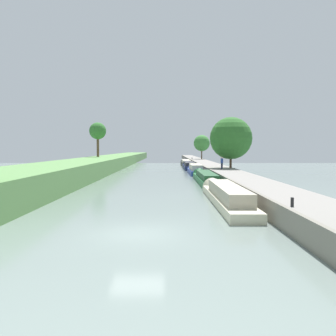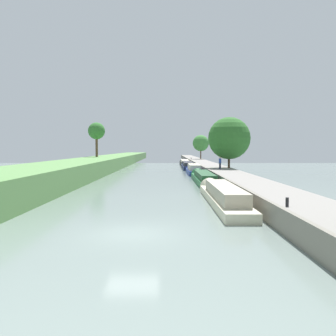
{
  "view_description": "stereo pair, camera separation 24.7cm",
  "coord_description": "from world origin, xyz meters",
  "px_view_note": "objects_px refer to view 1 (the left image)",
  "views": [
    {
      "loc": [
        1.42,
        -16.83,
        4.02
      ],
      "look_at": [
        1.68,
        37.8,
        1.0
      ],
      "focal_mm": 38.79,
      "sensor_mm": 36.0,
      "label": 1
    },
    {
      "loc": [
        1.67,
        -16.83,
        4.02
      ],
      "look_at": [
        1.68,
        37.8,
        1.0
      ],
      "focal_mm": 38.79,
      "sensor_mm": 36.0,
      "label": 2
    }
  ],
  "objects_px": {
    "narrowboat_green": "(203,178)",
    "narrowboat_navy": "(187,166)",
    "mooring_bollard_far": "(190,158)",
    "narrowboat_black": "(184,163)",
    "person_walking": "(220,163)",
    "narrowboat_cream": "(223,195)",
    "mooring_bollard_near": "(290,202)",
    "narrowboat_blue": "(193,170)"
  },
  "relations": [
    {
      "from": "narrowboat_green",
      "to": "narrowboat_navy",
      "type": "relative_size",
      "value": 1.26
    },
    {
      "from": "mooring_bollard_far",
      "to": "narrowboat_navy",
      "type": "bearing_deg",
      "value": -95.46
    },
    {
      "from": "narrowboat_black",
      "to": "person_walking",
      "type": "distance_m",
      "value": 35.9
    },
    {
      "from": "person_walking",
      "to": "narrowboat_green",
      "type": "bearing_deg",
      "value": -113.93
    },
    {
      "from": "person_walking",
      "to": "narrowboat_black",
      "type": "bearing_deg",
      "value": 95.01
    },
    {
      "from": "narrowboat_navy",
      "to": "person_walking",
      "type": "relative_size",
      "value": 7.8
    },
    {
      "from": "narrowboat_cream",
      "to": "person_walking",
      "type": "distance_m",
      "value": 22.83
    },
    {
      "from": "narrowboat_black",
      "to": "mooring_bollard_near",
      "type": "xyz_separation_m",
      "value": [
        1.91,
        -67.13,
        0.85
      ]
    },
    {
      "from": "narrowboat_cream",
      "to": "mooring_bollard_far",
      "type": "relative_size",
      "value": 34.67
    },
    {
      "from": "narrowboat_green",
      "to": "narrowboat_black",
      "type": "relative_size",
      "value": 1.04
    },
    {
      "from": "narrowboat_black",
      "to": "mooring_bollard_far",
      "type": "distance_m",
      "value": 7.05
    },
    {
      "from": "narrowboat_green",
      "to": "mooring_bollard_near",
      "type": "bearing_deg",
      "value": -86.08
    },
    {
      "from": "mooring_bollard_near",
      "to": "person_walking",
      "type": "bearing_deg",
      "value": 87.77
    },
    {
      "from": "narrowboat_navy",
      "to": "narrowboat_black",
      "type": "xyz_separation_m",
      "value": [
        0.1,
        14.31,
        -0.02
      ]
    },
    {
      "from": "narrowboat_green",
      "to": "mooring_bollard_near",
      "type": "height_order",
      "value": "mooring_bollard_near"
    },
    {
      "from": "narrowboat_navy",
      "to": "person_walking",
      "type": "distance_m",
      "value": 21.71
    },
    {
      "from": "narrowboat_cream",
      "to": "person_walking",
      "type": "height_order",
      "value": "person_walking"
    },
    {
      "from": "person_walking",
      "to": "narrowboat_navy",
      "type": "bearing_deg",
      "value": 98.58
    },
    {
      "from": "mooring_bollard_far",
      "to": "narrowboat_black",
      "type": "bearing_deg",
      "value": -105.84
    },
    {
      "from": "narrowboat_green",
      "to": "mooring_bollard_far",
      "type": "height_order",
      "value": "mooring_bollard_far"
    },
    {
      "from": "narrowboat_black",
      "to": "mooring_bollard_near",
      "type": "bearing_deg",
      "value": -88.37
    },
    {
      "from": "narrowboat_black",
      "to": "person_walking",
      "type": "bearing_deg",
      "value": -84.99
    },
    {
      "from": "narrowboat_navy",
      "to": "narrowboat_black",
      "type": "distance_m",
      "value": 14.31
    },
    {
      "from": "narrowboat_cream",
      "to": "narrowboat_blue",
      "type": "height_order",
      "value": "narrowboat_blue"
    },
    {
      "from": "mooring_bollard_near",
      "to": "narrowboat_black",
      "type": "bearing_deg",
      "value": 91.63
    },
    {
      "from": "narrowboat_cream",
      "to": "narrowboat_black",
      "type": "distance_m",
      "value": 58.3
    },
    {
      "from": "narrowboat_cream",
      "to": "narrowboat_black",
      "type": "relative_size",
      "value": 0.99
    },
    {
      "from": "narrowboat_black",
      "to": "mooring_bollard_near",
      "type": "relative_size",
      "value": 34.87
    },
    {
      "from": "narrowboat_cream",
      "to": "mooring_bollard_far",
      "type": "bearing_deg",
      "value": 88.34
    },
    {
      "from": "narrowboat_navy",
      "to": "mooring_bollard_near",
      "type": "bearing_deg",
      "value": -87.82
    },
    {
      "from": "person_walking",
      "to": "mooring_bollard_near",
      "type": "bearing_deg",
      "value": -92.23
    },
    {
      "from": "person_walking",
      "to": "mooring_bollard_far",
      "type": "bearing_deg",
      "value": 91.65
    },
    {
      "from": "narrowboat_cream",
      "to": "narrowboat_green",
      "type": "distance_m",
      "value": 15.99
    },
    {
      "from": "narrowboat_cream",
      "to": "mooring_bollard_far",
      "type": "height_order",
      "value": "mooring_bollard_far"
    },
    {
      "from": "narrowboat_black",
      "to": "narrowboat_blue",
      "type": "bearing_deg",
      "value": -89.85
    },
    {
      "from": "narrowboat_green",
      "to": "mooring_bollard_near",
      "type": "relative_size",
      "value": 36.33
    },
    {
      "from": "narrowboat_cream",
      "to": "person_walking",
      "type": "bearing_deg",
      "value": 82.15
    },
    {
      "from": "narrowboat_blue",
      "to": "narrowboat_black",
      "type": "bearing_deg",
      "value": 90.15
    },
    {
      "from": "narrowboat_blue",
      "to": "mooring_bollard_near",
      "type": "relative_size",
      "value": 25.09
    },
    {
      "from": "narrowboat_navy",
      "to": "mooring_bollard_near",
      "type": "relative_size",
      "value": 28.77
    },
    {
      "from": "narrowboat_navy",
      "to": "narrowboat_green",
      "type": "bearing_deg",
      "value": -89.37
    },
    {
      "from": "narrowboat_green",
      "to": "narrowboat_navy",
      "type": "bearing_deg",
      "value": 90.63
    }
  ]
}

